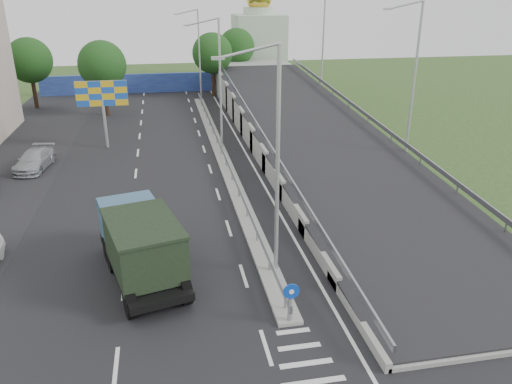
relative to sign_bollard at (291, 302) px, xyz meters
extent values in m
plane|color=#2D4C1E|center=(0.00, -2.17, -1.03)|extent=(160.00, 160.00, 0.00)
cube|color=black|center=(-3.00, 17.83, -1.03)|extent=(26.00, 90.00, 0.04)
cube|color=gray|center=(0.00, 21.83, -0.93)|extent=(1.00, 44.00, 0.20)
cube|color=gray|center=(12.30, 21.83, 1.32)|extent=(0.10, 50.00, 0.32)
cube|color=gray|center=(2.80, 21.83, 1.32)|extent=(0.10, 50.00, 0.32)
cube|color=gray|center=(0.00, 21.83, -0.28)|extent=(0.08, 44.00, 0.32)
cylinder|color=gray|center=(0.00, 21.83, -0.53)|extent=(0.09, 0.09, 0.60)
cylinder|color=black|center=(0.00, 0.03, -0.23)|extent=(0.20, 0.20, 1.20)
cylinder|color=#0C3FBF|center=(0.00, -0.05, 0.52)|extent=(0.64, 0.05, 0.64)
cylinder|color=white|center=(0.00, -0.08, 0.52)|extent=(0.20, 0.03, 0.20)
cylinder|color=#B2B5B7|center=(0.30, 3.83, 4.17)|extent=(0.18, 0.18, 10.00)
cylinder|color=#B2B5B7|center=(-0.90, 3.83, 8.92)|extent=(2.57, 0.12, 0.66)
cube|color=#B2B5B7|center=(-2.10, 3.83, 8.67)|extent=(0.50, 0.18, 0.12)
cylinder|color=#B2B5B7|center=(0.30, 23.83, 4.17)|extent=(0.18, 0.18, 10.00)
cylinder|color=#B2B5B7|center=(-0.90, 23.83, 8.92)|extent=(2.57, 0.12, 0.66)
cube|color=#B2B5B7|center=(-2.10, 23.83, 8.67)|extent=(0.50, 0.18, 0.12)
cylinder|color=#B2B5B7|center=(0.30, 43.83, 4.17)|extent=(0.18, 0.18, 10.00)
cylinder|color=#B2B5B7|center=(-0.90, 43.83, 8.92)|extent=(2.57, 0.12, 0.66)
cube|color=#B2B5B7|center=(-2.10, 43.83, 8.67)|extent=(0.50, 0.18, 0.12)
cube|color=navy|center=(-4.00, 49.83, 0.17)|extent=(30.00, 0.50, 2.40)
cube|color=#B2CCAD|center=(10.00, 57.83, 3.47)|extent=(7.00, 7.00, 9.00)
cylinder|color=#B2CCAD|center=(10.00, 57.83, 8.47)|extent=(4.40, 4.40, 1.00)
cylinder|color=#B2B5B7|center=(-9.00, 25.83, 0.97)|extent=(0.24, 0.24, 4.00)
cube|color=gold|center=(-9.00, 25.83, 3.47)|extent=(4.00, 0.20, 2.00)
cylinder|color=black|center=(-10.00, 37.83, 0.97)|extent=(0.44, 0.44, 4.00)
sphere|color=#103D15|center=(-10.00, 37.83, 4.17)|extent=(4.80, 4.80, 4.80)
cylinder|color=black|center=(2.00, 45.83, 0.97)|extent=(0.44, 0.44, 4.00)
sphere|color=#103D15|center=(2.00, 45.83, 4.17)|extent=(4.80, 4.80, 4.80)
cylinder|color=black|center=(-18.00, 42.83, 0.97)|extent=(0.44, 0.44, 4.00)
sphere|color=#103D15|center=(-18.00, 42.83, 4.17)|extent=(4.80, 4.80, 4.80)
cylinder|color=black|center=(6.00, 52.83, 0.97)|extent=(0.44, 0.44, 4.00)
sphere|color=#103D15|center=(6.00, 52.83, 4.17)|extent=(4.80, 4.80, 4.80)
cylinder|color=black|center=(-7.30, 6.45, -0.42)|extent=(0.68, 1.29, 1.23)
cylinder|color=black|center=(-5.13, 7.00, -0.42)|extent=(0.68, 1.29, 1.23)
cylinder|color=black|center=(-7.06, 5.48, -0.42)|extent=(0.68, 1.29, 1.23)
cylinder|color=black|center=(-4.88, 6.03, -0.42)|extent=(0.68, 1.29, 1.23)
cylinder|color=black|center=(-6.09, 1.68, -0.42)|extent=(0.68, 1.29, 1.23)
cylinder|color=black|center=(-3.92, 2.23, -0.42)|extent=(0.68, 1.29, 1.23)
cube|color=black|center=(-5.64, 4.45, -0.25)|extent=(4.20, 7.36, 0.34)
cube|color=#2C4E6A|center=(-6.29, 7.00, 0.87)|extent=(2.94, 2.37, 1.90)
cube|color=black|center=(-6.50, 7.84, 1.37)|extent=(2.08, 0.59, 0.78)
cube|color=black|center=(-6.52, 7.92, -0.31)|extent=(2.54, 0.79, 0.56)
cube|color=black|center=(-5.48, 3.80, 0.98)|extent=(3.65, 4.78, 2.02)
cube|color=black|center=(-5.48, 3.80, 2.05)|extent=(3.78, 4.92, 0.13)
imported|color=#A4A9AC|center=(-13.72, 21.25, -0.35)|extent=(2.57, 4.95, 1.37)
camera|label=1|loc=(-4.29, -15.56, 11.02)|focal=35.00mm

